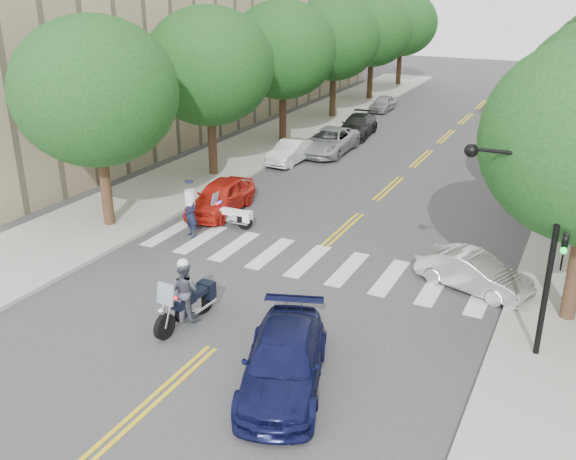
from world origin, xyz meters
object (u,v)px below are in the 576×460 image
Objects in this scene: motorcycle_police at (186,295)px; officer_standing at (191,214)px; convertible at (473,272)px; motorcycle_parked at (233,216)px; sedan_blue at (284,362)px.

motorcycle_police is 1.40× the size of officer_standing.
convertible is at bearing -136.16° from motorcycle_police.
motorcycle_police is at bearing -160.15° from motorcycle_parked.
officer_standing reaches higher than motorcycle_parked.
officer_standing is at bearing -52.78° from motorcycle_police.
motorcycle_parked reaches higher than convertible.
motorcycle_police is at bearing -31.45° from officer_standing.
convertible is at bearing 26.64° from officer_standing.
sedan_blue is (3.99, -1.55, -0.25)m from motorcycle_police.
motorcycle_police is at bearing 147.71° from convertible.
officer_standing is at bearing 109.18° from convertible.
motorcycle_police is 9.39m from convertible.
convertible is 8.20m from sedan_blue.
motorcycle_parked is (-2.81, 7.36, -0.47)m from motorcycle_police.
sedan_blue is at bearing -17.88° from officer_standing.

